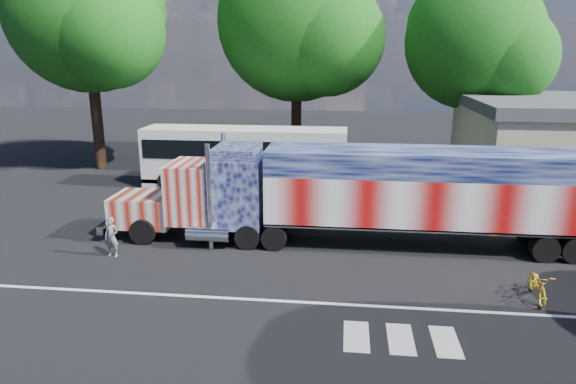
# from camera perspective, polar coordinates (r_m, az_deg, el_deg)

# --- Properties ---
(ground) EXTENTS (100.00, 100.00, 0.00)m
(ground) POSITION_cam_1_polar(r_m,az_deg,el_deg) (19.22, -1.03, -7.85)
(ground) COLOR black
(lane_markings) EXTENTS (30.00, 2.67, 0.01)m
(lane_markings) POSITION_cam_1_polar(r_m,az_deg,el_deg) (15.71, 3.47, -13.52)
(lane_markings) COLOR silver
(lane_markings) RESTS_ON ground
(semi_truck) EXTENTS (19.78, 3.12, 4.22)m
(semi_truck) POSITION_cam_1_polar(r_m,az_deg,el_deg) (20.57, 8.79, -0.05)
(semi_truck) COLOR black
(semi_truck) RESTS_ON ground
(coach_bus) EXTENTS (11.58, 2.69, 3.37)m
(coach_bus) POSITION_cam_1_polar(r_m,az_deg,el_deg) (29.51, -4.79, 3.95)
(coach_bus) COLOR white
(coach_bus) RESTS_ON ground
(woman) EXTENTS (0.61, 0.45, 1.55)m
(woman) POSITION_cam_1_polar(r_m,az_deg,el_deg) (20.64, -19.02, -4.75)
(woman) COLOR slate
(woman) RESTS_ON ground
(bicycle) EXTENTS (0.78, 1.85, 0.95)m
(bicycle) POSITION_cam_1_polar(r_m,az_deg,el_deg) (18.22, 26.04, -9.26)
(bicycle) COLOR gold
(bicycle) RESTS_ON ground
(tree_n_mid) EXTENTS (11.01, 10.48, 14.67)m
(tree_n_mid) POSITION_cam_1_polar(r_m,az_deg,el_deg) (35.72, 1.26, 18.29)
(tree_n_mid) COLOR black
(tree_n_mid) RESTS_ON ground
(tree_nw_a) EXTENTS (10.19, 9.71, 14.68)m
(tree_nw_a) POSITION_cam_1_polar(r_m,az_deg,el_deg) (35.59, -21.28, 17.95)
(tree_nw_a) COLOR black
(tree_nw_a) RESTS_ON ground
(tree_ne_a) EXTENTS (8.66, 8.24, 12.28)m
(tree_ne_a) POSITION_cam_1_polar(r_m,az_deg,el_deg) (34.15, 20.20, 15.39)
(tree_ne_a) COLOR black
(tree_ne_a) RESTS_ON ground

